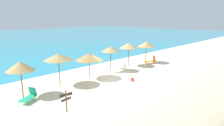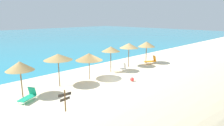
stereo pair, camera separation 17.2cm
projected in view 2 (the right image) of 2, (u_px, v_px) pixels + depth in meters
name	position (u px, v px, depth m)	size (l,w,h in m)	color
ground_plane	(110.00, 80.00, 19.48)	(160.00, 160.00, 0.00)	beige
beach_umbrella_0	(20.00, 66.00, 14.73)	(2.03, 2.03, 2.75)	brown
beach_umbrella_1	(58.00, 57.00, 17.09)	(2.41, 2.41, 2.86)	brown
beach_umbrella_2	(89.00, 57.00, 19.11)	(2.57, 2.57, 2.56)	brown
beach_umbrella_3	(111.00, 49.00, 21.71)	(1.96, 1.96, 2.79)	brown
beach_umbrella_4	(129.00, 46.00, 23.94)	(2.22, 2.22, 2.87)	brown
beach_umbrella_5	(147.00, 44.00, 25.71)	(2.17, 2.17, 2.83)	brown
lounge_chair_0	(28.00, 96.00, 14.48)	(1.48, 1.15, 0.93)	#199972
lounge_chair_1	(151.00, 61.00, 25.98)	(1.60, 1.31, 1.04)	orange
lounge_chair_2	(120.00, 68.00, 21.99)	(1.64, 1.28, 0.98)	white
wooden_signpost	(65.00, 100.00, 12.29)	(0.84, 0.14, 1.62)	brown
beach_ball	(132.00, 79.00, 19.00)	(0.38, 0.38, 0.38)	red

